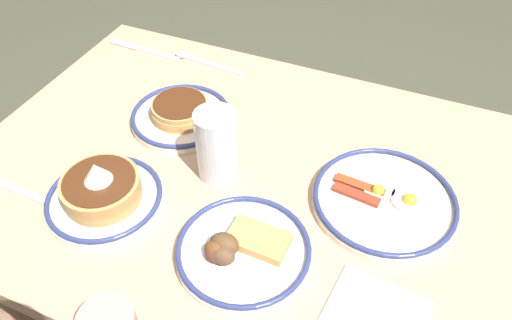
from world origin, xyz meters
name	(u,v)px	position (x,y,z in m)	size (l,w,h in m)	color
dining_table	(251,216)	(0.00, 0.00, 0.60)	(1.16, 0.81, 0.73)	tan
plate_near_main	(181,114)	(0.21, -0.09, 0.75)	(0.22, 0.22, 0.05)	silver
plate_center_pancakes	(242,250)	(-0.06, 0.18, 0.75)	(0.23, 0.23, 0.05)	white
plate_far_companion	(384,200)	(-0.26, -0.03, 0.74)	(0.27, 0.27, 0.04)	silver
plate_far_side	(103,193)	(0.22, 0.18, 0.76)	(0.22, 0.22, 0.10)	white
drinking_glass	(217,148)	(0.06, 0.02, 0.80)	(0.08, 0.08, 0.15)	silver
paper_napkin	(374,318)	(-0.30, 0.21, 0.73)	(0.15, 0.14, 0.00)	white
fork_near	(15,189)	(0.41, 0.22, 0.73)	(0.20, 0.02, 0.01)	silver
butter_knife	(144,50)	(0.45, -0.31, 0.73)	(0.22, 0.03, 0.01)	silver
tea_spoon	(199,60)	(0.29, -0.32, 0.73)	(0.20, 0.04, 0.01)	silver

